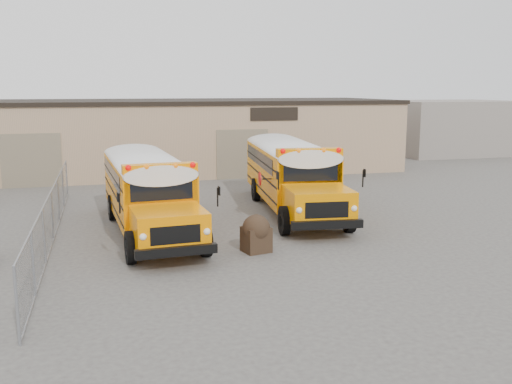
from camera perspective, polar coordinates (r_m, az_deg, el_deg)
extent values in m
plane|color=#494543|center=(19.63, -2.46, -5.82)|extent=(120.00, 120.00, 0.00)
cube|color=tan|center=(38.75, -8.91, 5.50)|extent=(30.00, 10.00, 4.50)
cube|color=black|center=(38.63, -9.01, 8.90)|extent=(30.20, 10.20, 0.25)
cube|color=black|center=(34.90, 1.84, 7.81)|extent=(3.00, 0.08, 0.80)
cube|color=gray|center=(33.86, -21.55, 2.93)|extent=(3.20, 0.08, 3.00)
cube|color=gray|center=(34.57, -1.37, 3.79)|extent=(3.20, 0.08, 3.00)
cylinder|color=gray|center=(13.38, -22.80, -10.48)|extent=(0.07, 0.07, 1.80)
cylinder|color=gray|center=(16.20, -21.39, -6.77)|extent=(0.07, 0.07, 1.80)
cylinder|color=gray|center=(19.07, -20.42, -4.16)|extent=(0.07, 0.07, 1.80)
cylinder|color=gray|center=(21.98, -19.71, -2.24)|extent=(0.07, 0.07, 1.80)
cylinder|color=gray|center=(24.91, -19.17, -0.77)|extent=(0.07, 0.07, 1.80)
cylinder|color=gray|center=(27.86, -18.74, 0.39)|extent=(0.07, 0.07, 1.80)
cylinder|color=gray|center=(30.82, -18.39, 1.32)|extent=(0.07, 0.07, 1.80)
cylinder|color=gray|center=(21.82, -19.85, 0.01)|extent=(0.05, 18.00, 0.05)
cylinder|color=gray|center=(22.18, -19.58, -4.39)|extent=(0.05, 18.00, 0.05)
cube|color=gray|center=(21.98, -19.71, -2.24)|extent=(0.02, 18.00, 1.70)
cube|color=gray|center=(50.94, 18.64, 6.18)|extent=(10.00, 8.00, 4.40)
cube|color=#FF8700|center=(29.05, -12.68, 2.42)|extent=(3.08, 7.89, 2.08)
cube|color=#FF8700|center=(24.24, -11.31, -0.18)|extent=(2.39, 2.39, 1.17)
cube|color=black|center=(25.19, -11.75, 2.60)|extent=(2.08, 0.21, 0.76)
cube|color=silver|center=(28.91, -12.78, 4.76)|extent=(3.09, 7.97, 0.41)
cube|color=#FF8700|center=(25.34, -11.87, 4.10)|extent=(2.52, 0.68, 0.37)
sphere|color=#E50705|center=(24.99, -14.25, 4.20)|extent=(0.20, 0.20, 0.20)
sphere|color=#E50705|center=(25.25, -9.41, 4.44)|extent=(0.20, 0.20, 0.20)
sphere|color=orange|center=(25.05, -12.91, 4.27)|extent=(0.20, 0.20, 0.20)
sphere|color=orange|center=(25.16, -10.73, 4.38)|extent=(0.20, 0.20, 0.20)
cube|color=black|center=(23.16, -10.87, -1.82)|extent=(2.50, 0.40, 0.28)
cube|color=black|center=(33.05, -13.39, 1.72)|extent=(2.50, 0.38, 0.28)
cube|color=black|center=(29.06, -12.68, 2.27)|extent=(3.11, 7.74, 0.06)
cube|color=black|center=(29.28, -12.80, 3.63)|extent=(3.03, 6.67, 0.63)
cylinder|color=black|center=(24.33, -14.12, -1.66)|extent=(0.36, 1.07, 1.06)
cylinder|color=black|center=(24.64, -8.51, -1.30)|extent=(0.36, 1.07, 1.06)
cylinder|color=black|center=(30.63, -15.18, 0.74)|extent=(0.36, 1.07, 1.06)
cylinder|color=black|center=(30.87, -10.70, 1.00)|extent=(0.36, 1.07, 1.06)
cube|color=orange|center=(32.65, 0.85, 3.67)|extent=(3.46, 8.33, 2.18)
cube|color=orange|center=(27.64, 2.73, 1.42)|extent=(2.57, 2.57, 1.23)
cube|color=black|center=(28.65, 2.26, 3.95)|extent=(2.18, 0.28, 0.80)
cube|color=silver|center=(32.53, 0.85, 5.86)|extent=(3.47, 8.41, 0.43)
cube|color=orange|center=(28.82, 2.17, 5.33)|extent=(2.65, 0.79, 0.38)
sphere|color=#E50705|center=(28.37, 0.04, 5.51)|extent=(0.21, 0.21, 0.21)
sphere|color=#E50705|center=(28.82, 4.46, 5.56)|extent=(0.21, 0.21, 0.21)
sphere|color=orange|center=(28.48, 1.27, 5.53)|extent=(0.21, 0.21, 0.21)
sphere|color=orange|center=(28.68, 3.26, 5.55)|extent=(0.21, 0.21, 0.21)
cube|color=black|center=(26.51, 3.28, -0.04)|extent=(2.62, 0.49, 0.30)
cube|color=black|center=(36.80, -0.27, 2.92)|extent=(2.62, 0.47, 0.30)
cube|color=black|center=(32.66, 0.85, 3.53)|extent=(3.48, 8.17, 0.06)
cube|color=black|center=(32.90, 0.75, 4.79)|extent=(3.36, 7.06, 0.66)
cylinder|color=black|center=(27.63, 0.09, 0.14)|extent=(0.41, 1.13, 1.11)
cylinder|color=black|center=(28.14, 5.20, 0.28)|extent=(0.41, 1.13, 1.11)
cylinder|color=black|center=(34.19, -1.72, 2.12)|extent=(0.41, 1.13, 1.11)
cylinder|color=black|center=(34.61, 2.45, 2.22)|extent=(0.41, 1.13, 1.11)
cylinder|color=#BF0505|center=(29.65, -1.67, 3.23)|extent=(0.09, 0.60, 0.60)
cube|color=black|center=(19.31, 0.02, -4.77)|extent=(1.01, 0.95, 0.86)
sphere|color=black|center=(19.21, 0.02, -3.66)|extent=(0.94, 0.94, 0.94)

